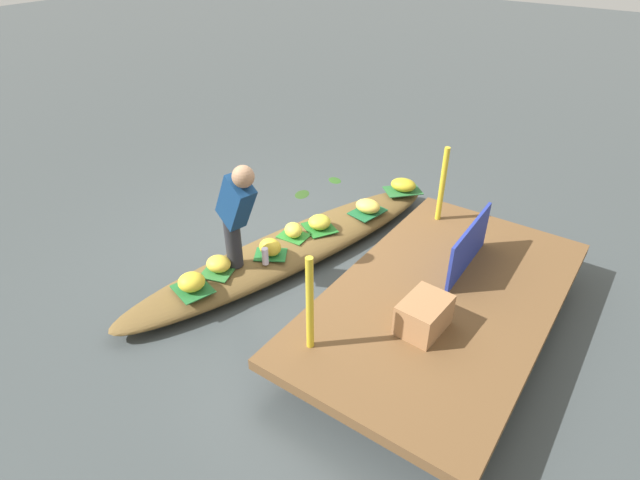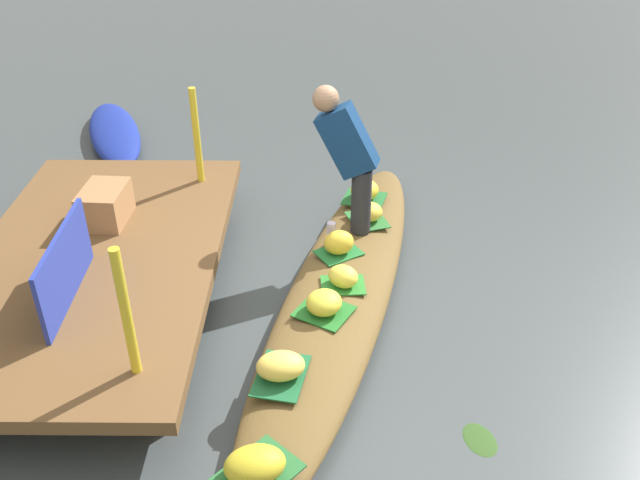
{
  "view_description": "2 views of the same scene",
  "coord_description": "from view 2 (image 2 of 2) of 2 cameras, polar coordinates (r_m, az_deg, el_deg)",
  "views": [
    {
      "loc": [
        3.68,
        2.95,
        3.29
      ],
      "look_at": [
        0.26,
        0.54,
        0.57
      ],
      "focal_mm": 28.83,
      "sensor_mm": 36.0,
      "label": 1
    },
    {
      "loc": [
        -4.02,
        0.1,
        3.15
      ],
      "look_at": [
        0.11,
        0.14,
        0.53
      ],
      "focal_mm": 38.39,
      "sensor_mm": 36.0,
      "label": 2
    }
  ],
  "objects": [
    {
      "name": "banana_bunch_6",
      "position": [
        5.22,
        1.63,
        -0.21
      ],
      "size": [
        0.24,
        0.27,
        0.19
      ],
      "primitive_type": "ellipsoid",
      "rotation": [
        0.0,
        0.0,
        4.98
      ],
      "color": "yellow",
      "rests_on": "vendor_boat"
    },
    {
      "name": "leaf_mat_3",
      "position": [
        6.03,
        3.71,
        3.47
      ],
      "size": [
        0.4,
        0.43,
        0.01
      ],
      "primitive_type": "cube",
      "rotation": [
        0.0,
        0.0,
        1.29
      ],
      "color": "#226830",
      "rests_on": "vendor_boat"
    },
    {
      "name": "banana_bunch_5",
      "position": [
        4.64,
        0.33,
        -5.23
      ],
      "size": [
        0.34,
        0.34,
        0.15
      ],
      "primitive_type": "ellipsoid",
      "rotation": [
        0.0,
        0.0,
        5.68
      ],
      "color": "yellow",
      "rests_on": "vendor_boat"
    },
    {
      "name": "drifting_plant_1",
      "position": [
        4.29,
        13.19,
        -15.88
      ],
      "size": [
        0.31,
        0.25,
        0.01
      ],
      "primitive_type": "ellipsoid",
      "rotation": [
        0.0,
        0.0,
        0.28
      ],
      "color": "#2F511E",
      "rests_on": "ground"
    },
    {
      "name": "banana_bunch_4",
      "position": [
        4.16,
        -3.31,
        -10.43
      ],
      "size": [
        0.26,
        0.32,
        0.16
      ],
      "primitive_type": "ellipsoid",
      "rotation": [
        0.0,
        0.0,
        4.85
      ],
      "color": "#F9D353",
      "rests_on": "vendor_boat"
    },
    {
      "name": "moored_boat",
      "position": [
        8.0,
        -16.77,
        8.54
      ],
      "size": [
        1.88,
        1.13,
        0.2
      ],
      "primitive_type": "ellipsoid",
      "rotation": [
        0.0,
        0.0,
        0.36
      ],
      "color": "navy",
      "rests_on": "ground"
    },
    {
      "name": "banana_bunch_1",
      "position": [
        4.88,
        1.94,
        -3.05
      ],
      "size": [
        0.29,
        0.29,
        0.16
      ],
      "primitive_type": "ellipsoid",
      "rotation": [
        0.0,
        0.0,
        4.08
      ],
      "color": "#F7DF47",
      "rests_on": "vendor_boat"
    },
    {
      "name": "leaf_mat_5",
      "position": [
        4.68,
        0.33,
        -5.97
      ],
      "size": [
        0.45,
        0.46,
        0.01
      ],
      "primitive_type": "cube",
      "rotation": [
        0.0,
        0.0,
        1.05
      ],
      "color": "#247028",
      "rests_on": "vendor_boat"
    },
    {
      "name": "leaf_mat_1",
      "position": [
        4.93,
        1.93,
        -3.78
      ],
      "size": [
        0.27,
        0.33,
        0.01
      ],
      "primitive_type": "cube",
      "rotation": [
        0.0,
        0.0,
        1.63
      ],
      "color": "#2E812E",
      "rests_on": "vendor_boat"
    },
    {
      "name": "leaf_mat_2",
      "position": [
        3.73,
        -5.39,
        -18.93
      ],
      "size": [
        0.54,
        0.53,
        0.01
      ],
      "primitive_type": "cube",
      "rotation": [
        0.0,
        0.0,
        2.4
      ],
      "color": "#296A33",
      "rests_on": "vendor_boat"
    },
    {
      "name": "vendor_person",
      "position": [
        5.26,
        2.36,
        7.32
      ],
      "size": [
        0.29,
        0.53,
        1.2
      ],
      "color": "#28282D",
      "rests_on": "vendor_boat"
    },
    {
      "name": "leaf_mat_4",
      "position": [
        4.22,
        -3.27,
        -11.21
      ],
      "size": [
        0.46,
        0.36,
        0.01
      ],
      "primitive_type": "cube",
      "rotation": [
        0.0,
        0.0,
        2.95
      ],
      "color": "#1C6134",
      "rests_on": "vendor_boat"
    },
    {
      "name": "banana_bunch_3",
      "position": [
        5.99,
        3.73,
        4.18
      ],
      "size": [
        0.35,
        0.35,
        0.17
      ],
      "primitive_type": "ellipsoid",
      "rotation": [
        0.0,
        0.0,
        2.44
      ],
      "color": "yellow",
      "rests_on": "vendor_boat"
    },
    {
      "name": "banana_bunch_0",
      "position": [
        5.67,
        4.0,
        2.36
      ],
      "size": [
        0.27,
        0.29,
        0.15
      ],
      "primitive_type": "ellipsoid",
      "rotation": [
        0.0,
        0.0,
        4.91
      ],
      "color": "yellow",
      "rests_on": "vendor_boat"
    },
    {
      "name": "banana_bunch_2",
      "position": [
        3.67,
        -5.46,
        -18.15
      ],
      "size": [
        0.3,
        0.36,
        0.16
      ],
      "primitive_type": "ellipsoid",
      "rotation": [
        0.0,
        0.0,
        4.94
      ],
      "color": "gold",
      "rests_on": "vendor_boat"
    },
    {
      "name": "water_bottle",
      "position": [
        5.35,
        0.94,
        0.59
      ],
      "size": [
        0.07,
        0.07,
        0.18
      ],
      "primitive_type": "cylinder",
      "color": "silver",
      "rests_on": "vendor_boat"
    },
    {
      "name": "market_banner",
      "position": [
        4.74,
        -20.5,
        -2.12
      ],
      "size": [
        0.97,
        0.05,
        0.49
      ],
      "primitive_type": "cube",
      "rotation": [
        0.0,
        0.0,
        0.02
      ],
      "color": "#26369D",
      "rests_on": "dock_platform"
    },
    {
      "name": "leaf_mat_6",
      "position": [
        5.27,
        1.61,
        -1.07
      ],
      "size": [
        0.38,
        0.41,
        0.01
      ],
      "primitive_type": "cube",
      "rotation": [
        0.0,
        0.0,
        2.13
      ],
      "color": "#237333",
      "rests_on": "vendor_boat"
    },
    {
      "name": "leaf_mat_0",
      "position": [
        5.71,
        3.97,
        1.7
      ],
      "size": [
        0.42,
        0.38,
        0.01
      ],
      "primitive_type": "cube",
      "rotation": [
        0.0,
        0.0,
        0.31
      ],
      "color": "#307534",
      "rests_on": "vendor_boat"
    },
    {
      "name": "railing_post_east",
      "position": [
        5.93,
        -10.25,
        8.54
      ],
      "size": [
        0.06,
        0.06,
        0.84
      ],
      "primitive_type": "cylinder",
      "color": "gold",
      "rests_on": "dock_platform"
    },
    {
      "name": "produce_crate",
      "position": [
        5.61,
        -17.47,
        2.83
      ],
      "size": [
        0.46,
        0.35,
        0.28
      ],
      "primitive_type": "cube",
      "rotation": [
        0.0,
        0.0,
        -0.06
      ],
      "color": "#A57348",
      "rests_on": "dock_platform"
    },
    {
      "name": "vendor_boat",
      "position": [
        5.04,
        1.61,
        -4.63
      ],
      "size": [
        4.22,
        1.73,
        0.24
      ],
      "primitive_type": "ellipsoid",
      "rotation": [
        0.0,
        0.0,
        -0.25
      ],
      "color": "brown",
      "rests_on": "ground"
    },
    {
      "name": "railing_post_west",
      "position": [
        3.92,
        -15.87,
        -5.9
      ],
      "size": [
        0.06,
        0.06,
        0.84
      ],
      "primitive_type": "cylinder",
      "color": "gold",
      "rests_on": "dock_platform"
    },
    {
      "name": "dock_platform",
      "position": [
        5.29,
        -18.24,
        -1.76
      ],
      "size": [
        3.2,
        1.8,
        0.38
      ],
      "color": "brown",
      "rests_on": "ground"
    },
    {
      "name": "canal_water",
      "position": [
        5.11,
        1.58,
        -5.71
      ],
      "size": [
        40.0,
        40.0,
        0.0
      ],
      "primitive_type": "plane",
      "color": "#3F4749",
      "rests_on": "ground"
    }
  ]
}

